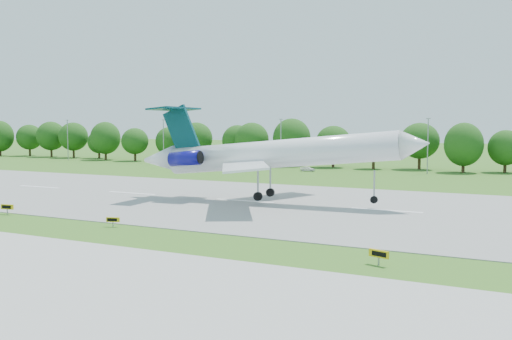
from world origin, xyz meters
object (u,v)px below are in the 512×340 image
Objects in this scene: service_vehicle_a at (243,166)px; airliner at (265,154)px; taxi_sign_left at (7,207)px; service_vehicle_b at (308,169)px.

airliner is at bearing -124.54° from service_vehicle_a.
airliner is 11.57× the size of service_vehicle_a.
taxi_sign_left is at bearing -140.12° from airliner.
taxi_sign_left reaches higher than service_vehicle_a.
airliner is at bearing -166.48° from service_vehicle_b.
taxi_sign_left is 77.53m from service_vehicle_a.
service_vehicle_a reaches higher than service_vehicle_b.
service_vehicle_b is at bearing 74.52° from taxi_sign_left.
airliner is 33.31m from taxi_sign_left.
airliner is 23.61× the size of taxi_sign_left.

